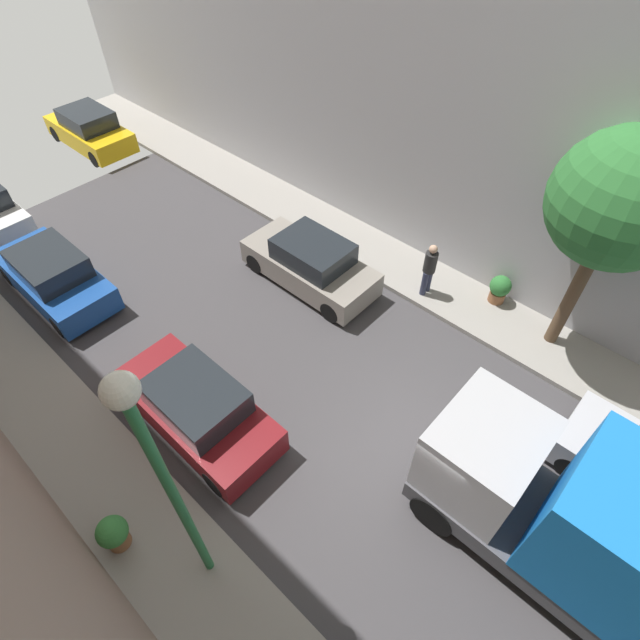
{
  "coord_description": "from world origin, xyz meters",
  "views": [
    {
      "loc": [
        -5.41,
        -1.93,
        10.37
      ],
      "look_at": [
        1.35,
        4.23,
        0.5
      ],
      "focal_mm": 27.88,
      "sensor_mm": 36.0,
      "label": 1
    }
  ],
  "objects_px": {
    "delivery_truck": "(623,551)",
    "potted_plant_3": "(500,288)",
    "parked_car_left_3": "(54,276)",
    "pedestrian": "(429,268)",
    "parked_car_right_1": "(310,264)",
    "lamp_post": "(162,472)",
    "street_tree_1": "(621,201)",
    "parked_car_right_2": "(90,130)",
    "parked_car_left_2": "(197,408)",
    "potted_plant_2": "(113,533)"
  },
  "relations": [
    {
      "from": "parked_car_right_1",
      "to": "pedestrian",
      "type": "height_order",
      "value": "pedestrian"
    },
    {
      "from": "pedestrian",
      "to": "potted_plant_3",
      "type": "relative_size",
      "value": 1.96
    },
    {
      "from": "parked_car_right_1",
      "to": "potted_plant_3",
      "type": "bearing_deg",
      "value": -57.82
    },
    {
      "from": "parked_car_left_2",
      "to": "street_tree_1",
      "type": "bearing_deg",
      "value": -31.81
    },
    {
      "from": "parked_car_left_2",
      "to": "pedestrian",
      "type": "xyz_separation_m",
      "value": [
        7.23,
        -1.39,
        0.35
      ]
    },
    {
      "from": "pedestrian",
      "to": "potted_plant_2",
      "type": "relative_size",
      "value": 1.98
    },
    {
      "from": "delivery_truck",
      "to": "pedestrian",
      "type": "xyz_separation_m",
      "value": [
        4.53,
        6.7,
        -0.71
      ]
    },
    {
      "from": "parked_car_right_1",
      "to": "parked_car_right_2",
      "type": "relative_size",
      "value": 1.0
    },
    {
      "from": "pedestrian",
      "to": "potted_plant_2",
      "type": "bearing_deg",
      "value": 177.8
    },
    {
      "from": "potted_plant_2",
      "to": "lamp_post",
      "type": "height_order",
      "value": "lamp_post"
    },
    {
      "from": "parked_car_left_3",
      "to": "pedestrian",
      "type": "bearing_deg",
      "value": -47.97
    },
    {
      "from": "pedestrian",
      "to": "parked_car_left_3",
      "type": "bearing_deg",
      "value": 132.03
    },
    {
      "from": "pedestrian",
      "to": "potted_plant_2",
      "type": "distance_m",
      "value": 10.07
    },
    {
      "from": "pedestrian",
      "to": "street_tree_1",
      "type": "relative_size",
      "value": 0.29
    },
    {
      "from": "pedestrian",
      "to": "street_tree_1",
      "type": "height_order",
      "value": "street_tree_1"
    },
    {
      "from": "parked_car_left_2",
      "to": "street_tree_1",
      "type": "relative_size",
      "value": 0.71
    },
    {
      "from": "parked_car_right_2",
      "to": "pedestrian",
      "type": "bearing_deg",
      "value": -83.2
    },
    {
      "from": "parked_car_left_2",
      "to": "delivery_truck",
      "type": "xyz_separation_m",
      "value": [
        2.7,
        -8.09,
        1.07
      ]
    },
    {
      "from": "potted_plant_3",
      "to": "lamp_post",
      "type": "relative_size",
      "value": 0.14
    },
    {
      "from": "delivery_truck",
      "to": "parked_car_right_1",
      "type": "bearing_deg",
      "value": 74.29
    },
    {
      "from": "parked_car_right_2",
      "to": "potted_plant_3",
      "type": "xyz_separation_m",
      "value": [
        2.92,
        -17.08,
        -0.09
      ]
    },
    {
      "from": "parked_car_right_1",
      "to": "potted_plant_3",
      "type": "xyz_separation_m",
      "value": [
        2.92,
        -4.64,
        -0.09
      ]
    },
    {
      "from": "parked_car_right_1",
      "to": "delivery_truck",
      "type": "height_order",
      "value": "delivery_truck"
    },
    {
      "from": "potted_plant_2",
      "to": "parked_car_left_3",
      "type": "bearing_deg",
      "value": 69.73
    },
    {
      "from": "parked_car_left_2",
      "to": "parked_car_right_1",
      "type": "xyz_separation_m",
      "value": [
        5.4,
        1.51,
        0.0
      ]
    },
    {
      "from": "parked_car_right_2",
      "to": "street_tree_1",
      "type": "height_order",
      "value": "street_tree_1"
    },
    {
      "from": "parked_car_right_1",
      "to": "street_tree_1",
      "type": "height_order",
      "value": "street_tree_1"
    },
    {
      "from": "parked_car_left_3",
      "to": "parked_car_right_2",
      "type": "bearing_deg",
      "value": 53.58
    },
    {
      "from": "delivery_truck",
      "to": "potted_plant_3",
      "type": "bearing_deg",
      "value": 41.41
    },
    {
      "from": "parked_car_left_2",
      "to": "potted_plant_3",
      "type": "height_order",
      "value": "parked_car_left_2"
    },
    {
      "from": "parked_car_right_1",
      "to": "lamp_post",
      "type": "distance_m",
      "value": 9.05
    },
    {
      "from": "parked_car_left_3",
      "to": "delivery_truck",
      "type": "xyz_separation_m",
      "value": [
        2.7,
        -14.72,
        1.07
      ]
    },
    {
      "from": "street_tree_1",
      "to": "potted_plant_2",
      "type": "relative_size",
      "value": 6.77
    },
    {
      "from": "parked_car_right_2",
      "to": "pedestrian",
      "type": "height_order",
      "value": "pedestrian"
    },
    {
      "from": "lamp_post",
      "to": "pedestrian",
      "type": "bearing_deg",
      "value": 7.84
    },
    {
      "from": "street_tree_1",
      "to": "potted_plant_3",
      "type": "height_order",
      "value": "street_tree_1"
    },
    {
      "from": "parked_car_left_2",
      "to": "potted_plant_3",
      "type": "distance_m",
      "value": 8.89
    },
    {
      "from": "delivery_truck",
      "to": "potted_plant_2",
      "type": "xyz_separation_m",
      "value": [
        -5.52,
        7.09,
        -1.16
      ]
    },
    {
      "from": "parked_car_left_2",
      "to": "lamp_post",
      "type": "distance_m",
      "value": 4.69
    },
    {
      "from": "parked_car_right_2",
      "to": "parked_car_right_1",
      "type": "bearing_deg",
      "value": -90.0
    },
    {
      "from": "street_tree_1",
      "to": "lamp_post",
      "type": "height_order",
      "value": "lamp_post"
    },
    {
      "from": "delivery_truck",
      "to": "potted_plant_3",
      "type": "height_order",
      "value": "delivery_truck"
    },
    {
      "from": "parked_car_left_3",
      "to": "delivery_truck",
      "type": "relative_size",
      "value": 0.64
    },
    {
      "from": "parked_car_right_1",
      "to": "potted_plant_2",
      "type": "height_order",
      "value": "parked_car_right_1"
    },
    {
      "from": "delivery_truck",
      "to": "pedestrian",
      "type": "distance_m",
      "value": 8.12
    },
    {
      "from": "parked_car_right_2",
      "to": "lamp_post",
      "type": "bearing_deg",
      "value": -113.74
    },
    {
      "from": "parked_car_left_3",
      "to": "pedestrian",
      "type": "distance_m",
      "value": 10.8
    },
    {
      "from": "pedestrian",
      "to": "lamp_post",
      "type": "distance_m",
      "value": 9.7
    },
    {
      "from": "parked_car_left_3",
      "to": "parked_car_right_1",
      "type": "height_order",
      "value": "same"
    },
    {
      "from": "parked_car_left_3",
      "to": "street_tree_1",
      "type": "height_order",
      "value": "street_tree_1"
    }
  ]
}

